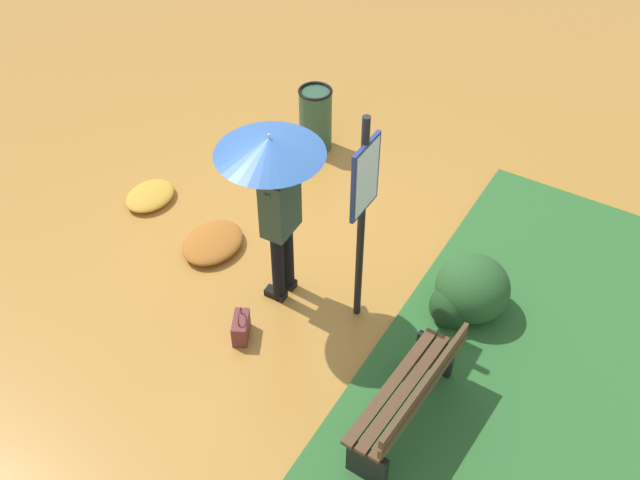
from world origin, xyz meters
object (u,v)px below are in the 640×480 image
Objects in this scene: park_bench at (409,397)px; person_with_umbrella at (274,176)px; info_sign_post at (363,201)px; handbag at (241,327)px; trash_bin at (315,119)px.

person_with_umbrella is at bearing -111.73° from park_bench.
info_sign_post is 6.22× the size of handbag.
trash_bin is (-3.07, -2.77, 0.02)m from park_bench.
handbag is 0.26× the size of park_bench.
person_with_umbrella is at bearing 175.70° from handbag.
park_bench is (0.69, 1.74, -1.15)m from person_with_umbrella.
person_with_umbrella is 2.83m from trash_bin.
trash_bin is (-2.38, -1.03, -1.13)m from person_with_umbrella.
info_sign_post is (-0.23, 0.76, -0.11)m from person_with_umbrella.
info_sign_post is 1.70m from park_bench.
handbag is at bearing -92.58° from park_bench.
person_with_umbrella is at bearing -73.56° from info_sign_post.
park_bench reaches higher than handbag.
park_bench is (0.92, 0.98, -1.04)m from info_sign_post.
person_with_umbrella is 5.53× the size of handbag.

